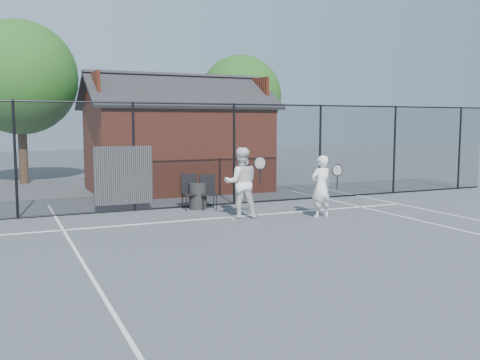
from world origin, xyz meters
name	(u,v)px	position (x,y,z in m)	size (l,w,h in m)	color
ground	(287,240)	(0.00, 0.00, 0.00)	(80.00, 80.00, 0.00)	#3F4448
court_lines	(322,254)	(0.00, -1.32, 0.01)	(11.02, 18.00, 0.01)	silver
fence	(193,157)	(-0.30, 5.00, 1.45)	(22.04, 3.00, 3.00)	black
clubhouse	(177,146)	(0.50, 9.00, 1.61)	(6.50, 4.36, 4.19)	maroon
tree_left	(20,78)	(-4.50, 13.50, 4.19)	(4.48, 4.48, 6.44)	#342714
tree_right	(241,96)	(5.50, 14.50, 3.71)	(3.97, 3.97, 5.70)	#342714
player_front	(321,186)	(2.14, 2.03, 0.80)	(0.73, 0.55, 1.60)	white
player_back	(241,183)	(0.25, 2.85, 0.90)	(1.06, 0.92, 1.80)	silver
chair_left	(208,193)	(-0.03, 4.44, 0.47)	(0.45, 0.47, 0.94)	black
chair_right	(191,192)	(-0.50, 4.60, 0.48)	(0.46, 0.48, 0.97)	black
waste_bin	(198,196)	(-0.30, 4.60, 0.36)	(0.50, 0.50, 0.73)	black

